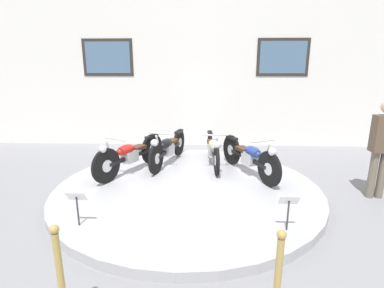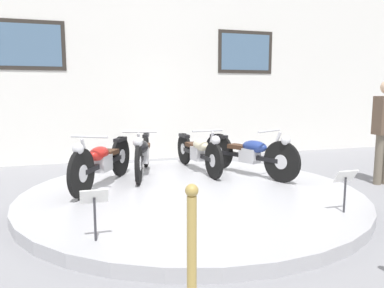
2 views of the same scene
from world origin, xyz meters
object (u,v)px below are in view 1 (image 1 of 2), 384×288
at_px(motorcycle_cream, 213,149).
at_px(info_placard_front_left, 77,201).
at_px(motorcycle_black, 168,147).
at_px(motorcycle_blue, 250,156).
at_px(visitor_standing, 382,144).
at_px(motorcycle_red, 130,154).
at_px(info_placard_front_centre, 289,205).

bearing_deg(motorcycle_cream, info_placard_front_left, -125.60).
height_order(motorcycle_black, motorcycle_cream, motorcycle_black).
height_order(motorcycle_blue, visitor_standing, visitor_standing).
distance_m(motorcycle_black, info_placard_front_left, 2.83).
bearing_deg(motorcycle_red, visitor_standing, -8.43).
bearing_deg(motorcycle_red, info_placard_front_left, -95.75).
distance_m(motorcycle_red, motorcycle_black, 0.92).
xyz_separation_m(motorcycle_black, motorcycle_cream, (1.00, -0.00, -0.01)).
distance_m(motorcycle_black, motorcycle_cream, 1.00).
bearing_deg(visitor_standing, motorcycle_red, 171.57).
bearing_deg(motorcycle_black, info_placard_front_centre, -54.33).
xyz_separation_m(motorcycle_red, info_placard_front_left, (-0.21, -2.09, -0.03)).
xyz_separation_m(motorcycle_cream, info_placard_front_left, (-1.91, -2.67, -0.00)).
bearing_deg(info_placard_front_centre, visitor_standing, 36.55).
relative_size(motorcycle_black, visitor_standing, 1.12).
xyz_separation_m(motorcycle_black, motorcycle_blue, (1.71, -0.59, 0.01)).
distance_m(motorcycle_red, info_placard_front_centre, 3.35).
xyz_separation_m(motorcycle_blue, info_placard_front_left, (-2.62, -2.09, -0.02)).
relative_size(motorcycle_red, info_placard_front_centre, 3.50).
bearing_deg(info_placard_front_left, motorcycle_blue, 38.53).
distance_m(motorcycle_black, info_placard_front_centre, 3.29).
relative_size(motorcycle_cream, visitor_standing, 1.12).
height_order(motorcycle_blue, info_placard_front_left, motorcycle_blue).
bearing_deg(motorcycle_blue, motorcycle_black, 161.04).
xyz_separation_m(motorcycle_black, info_placard_front_centre, (1.92, -2.67, -0.02)).
distance_m(info_placard_front_centre, visitor_standing, 2.43).
bearing_deg(info_placard_front_centre, info_placard_front_left, 180.00).
relative_size(motorcycle_blue, info_placard_front_left, 3.58).
height_order(motorcycle_black, info_placard_front_left, motorcycle_black).
height_order(motorcycle_black, motorcycle_blue, motorcycle_blue).
distance_m(motorcycle_cream, info_placard_front_centre, 2.82).
bearing_deg(motorcycle_blue, info_placard_front_centre, -84.20).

